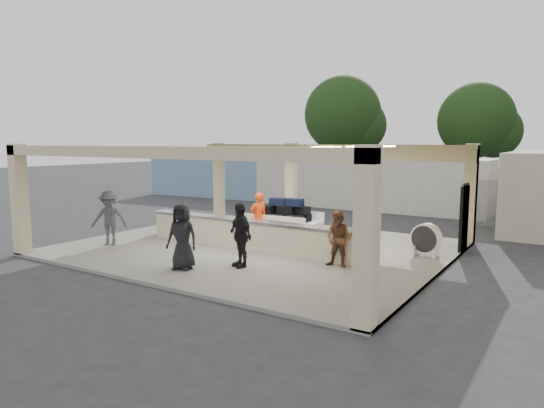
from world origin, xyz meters
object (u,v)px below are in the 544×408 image
Objects in this scene: baggage_handler at (259,217)px; luggage_cart at (283,217)px; passenger_a at (339,239)px; container_white at (366,183)px; passenger_d at (182,237)px; car_dark at (509,196)px; drum_fan at (426,239)px; passenger_c at (109,218)px; passenger_b at (240,235)px; container_blue at (219,178)px; baggage_counter at (249,234)px.

luggage_cart is at bearing -178.77° from baggage_handler.
container_white is at bearing 107.40° from passenger_a.
passenger_d is 15.23m from container_white.
baggage_handler reaches higher than luggage_cart.
passenger_d is 0.41× the size of car_dark.
passenger_a is at bearing -111.41° from drum_fan.
baggage_handler is at bearing 4.51° from passenger_c.
passenger_b is 18.89m from container_blue.
passenger_b is 0.19× the size of container_blue.
container_blue is (-11.27, 12.28, 0.67)m from baggage_counter.
baggage_handler is 15.91m from car_dark.
passenger_a is at bearing -39.51° from luggage_cart.
baggage_counter is 4.83m from passenger_c.
car_dark is at bearing 29.10° from container_white.
passenger_d is 0.19× the size of container_blue.
car_dark is at bearing 7.65° from container_blue.
passenger_c reaches higher than baggage_counter.
baggage_handler is 4.18m from passenger_d.
luggage_cart is 0.59× the size of car_dark.
baggage_handler is at bearing -86.71° from container_white.
baggage_counter is 0.85× the size of container_blue.
container_blue is (-11.33, 10.27, 0.36)m from luggage_cart.
passenger_c is (-9.52, -4.20, 0.39)m from drum_fan.
passenger_b reaches higher than baggage_counter.
passenger_d is at bearing -146.04° from passenger_a.
container_blue is at bearing 137.49° from passenger_a.
container_white is at bearing 132.94° from car_dark.
passenger_d is at bearing -57.71° from container_blue.
baggage_counter is 16.68m from container_blue.
baggage_handler reaches higher than passenger_a.
luggage_cart is at bearing 141.84° from passenger_a.
passenger_b reaches higher than car_dark.
passenger_b reaches higher than passenger_d.
container_blue is (-12.40, 14.25, 0.24)m from passenger_b.
passenger_d is at bearing -47.11° from passenger_c.
passenger_c is at bearing -68.12° from container_blue.
baggage_handler is at bearing -49.58° from container_blue.
baggage_handler is 0.18× the size of container_blue.
car_dark is at bearing 26.10° from passenger_c.
passenger_d reaches higher than luggage_cart.
car_dark reaches higher than drum_fan.
container_white reaches higher than container_blue.
container_blue is at bearing 134.94° from luggage_cart.
passenger_a is 0.86× the size of passenger_c.
baggage_handler is at bearing 140.79° from passenger_b.
baggage_handler is 3.43m from passenger_b.
drum_fan is at bearing -10.44° from passenger_c.
baggage_handler is 0.96× the size of passenger_d.
passenger_c is (-7.82, -1.55, 0.13)m from passenger_a.
container_blue is at bearing 155.84° from passenger_b.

